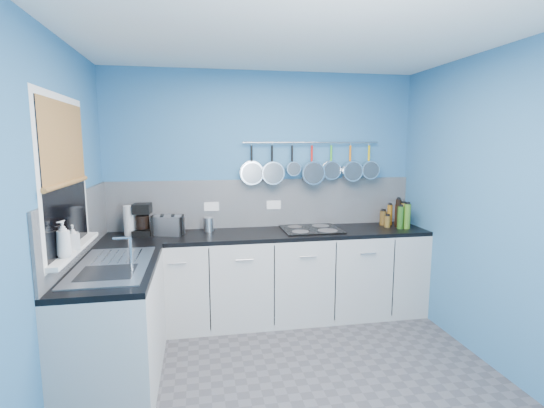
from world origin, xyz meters
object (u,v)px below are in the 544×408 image
object	(u,v)px
coffee_maker	(142,220)
paper_towel	(131,220)
canister	(209,225)
soap_bottle_a	(63,239)
hob	(311,229)
toaster	(168,225)
soap_bottle_b	(73,237)

from	to	relation	value
coffee_maker	paper_towel	bearing A→B (deg)	169.26
coffee_maker	canister	bearing A→B (deg)	10.41
soap_bottle_a	canister	world-z (taller)	soap_bottle_a
soap_bottle_a	coffee_maker	distance (m)	1.29
paper_towel	soap_bottle_a	bearing A→B (deg)	-99.19
canister	hob	world-z (taller)	canister
soap_bottle_a	canister	distance (m)	1.62
toaster	hob	size ratio (longest dim) A/B	0.49
paper_towel	hob	distance (m)	1.77
paper_towel	canister	world-z (taller)	paper_towel
soap_bottle_a	paper_towel	bearing A→B (deg)	80.81
hob	soap_bottle_a	bearing A→B (deg)	-148.71
paper_towel	canister	xyz separation A→B (m)	(0.74, 0.03, -0.07)
coffee_maker	hob	distance (m)	1.66
coffee_maker	soap_bottle_a	bearing A→B (deg)	-99.43
soap_bottle_a	canister	bearing A→B (deg)	54.08
canister	toaster	bearing A→B (deg)	-169.07
paper_towel	coffee_maker	world-z (taller)	coffee_maker
toaster	hob	bearing A→B (deg)	17.01
soap_bottle_b	hob	bearing A→B (deg)	26.97
paper_towel	coffee_maker	distance (m)	0.12
soap_bottle_a	toaster	bearing A→B (deg)	65.69
toaster	soap_bottle_b	bearing A→B (deg)	-100.06
soap_bottle_b	soap_bottle_a	bearing A→B (deg)	-90.00
toaster	canister	bearing A→B (deg)	29.11
toaster	canister	xyz separation A→B (m)	(0.39, 0.08, -0.02)
soap_bottle_b	paper_towel	distance (m)	1.10
soap_bottle_b	coffee_maker	xyz separation A→B (m)	(0.32, 1.05, -0.08)
soap_bottle_b	canister	distance (m)	1.46
hob	toaster	bearing A→B (deg)	178.83
soap_bottle_b	paper_towel	bearing A→B (deg)	79.18
soap_bottle_b	paper_towel	world-z (taller)	soap_bottle_b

